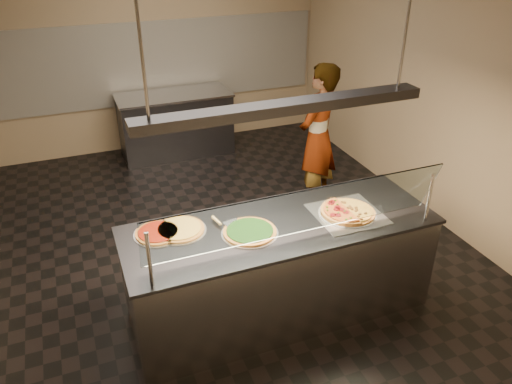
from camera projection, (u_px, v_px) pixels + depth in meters
name	position (u px, v px, depth m)	size (l,w,h in m)	color
ground	(225.00, 240.00, 5.63)	(5.00, 6.00, 0.02)	black
wall_back	(157.00, 48.00, 7.36)	(5.00, 0.02, 3.00)	#957F60
wall_front	(410.00, 307.00, 2.45)	(5.00, 0.02, 3.00)	#957F60
wall_right	(429.00, 86.00, 5.71)	(0.02, 6.00, 3.00)	#957F60
tile_band	(159.00, 62.00, 7.43)	(4.90, 0.02, 1.20)	silver
serving_counter	(280.00, 268.00, 4.41)	(2.66, 0.94, 0.93)	#B7B7BC
sneeze_guard	(300.00, 213.00, 3.76)	(2.42, 0.18, 0.54)	#B7B7BC
perforated_tray	(347.00, 213.00, 4.32)	(0.57, 0.57, 0.01)	silver
half_pizza_pepperoni	(336.00, 213.00, 4.27)	(0.24, 0.47, 0.05)	#965D27
half_pizza_sausage	(358.00, 209.00, 4.34)	(0.24, 0.47, 0.04)	#965D27
pizza_spinach	(250.00, 231.00, 4.05)	(0.47, 0.47, 0.03)	silver
pizza_cheese	(179.00, 229.00, 4.09)	(0.44, 0.44, 0.03)	silver
pizza_tomato	(158.00, 232.00, 4.04)	(0.40, 0.40, 0.03)	silver
pizza_spatula	(223.00, 221.00, 4.16)	(0.21, 0.23, 0.02)	#B7B7BC
prep_table	(176.00, 124.00, 7.51)	(1.66, 0.74, 0.93)	#313135
worker	(318.00, 137.00, 5.94)	(0.65, 0.43, 1.78)	#302936
heat_lamp_housing	(284.00, 107.00, 3.69)	(2.30, 0.18, 0.08)	#313135
lamp_rod_left	(141.00, 43.00, 3.11)	(0.02, 0.02, 1.01)	#B7B7BC
lamp_rod_right	(407.00, 22.00, 3.75)	(0.02, 0.02, 1.01)	#B7B7BC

